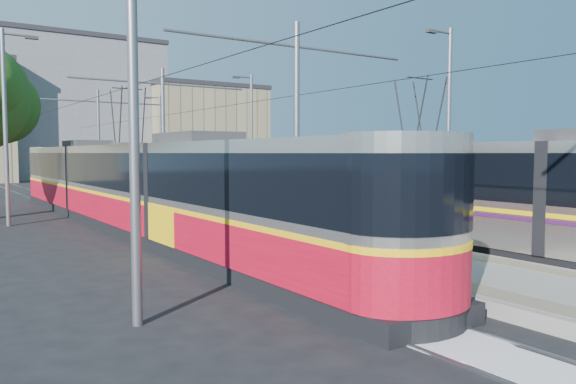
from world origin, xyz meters
TOP-DOWN VIEW (x-y plane):
  - ground at (0.00, 0.00)m, footprint 160.00×160.00m
  - platform at (0.00, 17.00)m, footprint 4.00×50.00m
  - tactile_strip_left at (-1.45, 17.00)m, footprint 0.70×50.00m
  - tactile_strip_right at (1.45, 17.00)m, footprint 0.70×50.00m
  - rails at (0.00, 17.00)m, footprint 8.71×70.00m
  - track_arrow at (-3.60, -3.00)m, footprint 1.20×5.00m
  - tram_left at (-3.60, 14.40)m, footprint 2.43×31.93m
  - tram_right at (3.60, 5.92)m, footprint 2.43×31.23m
  - catenary at (0.00, 14.15)m, footprint 9.20×70.00m
  - street_lamps at (-0.00, 21.00)m, footprint 15.18×38.22m
  - shelter at (-0.16, 12.75)m, footprint 0.95×1.30m
  - building_centre at (6.00, 64.00)m, footprint 18.36×14.28m
  - building_right at (20.00, 58.00)m, footprint 14.28×10.20m

SIDE VIEW (x-z plane):
  - ground at x=0.00m, z-range 0.00..0.00m
  - track_arrow at x=-3.60m, z-range 0.00..0.01m
  - rails at x=0.00m, z-range 0.00..0.03m
  - platform at x=0.00m, z-range 0.00..0.30m
  - tactile_strip_left at x=-1.45m, z-range 0.30..0.31m
  - tactile_strip_right at x=1.45m, z-range 0.30..0.31m
  - shelter at x=-0.16m, z-range 0.36..2.96m
  - tram_left at x=-3.60m, z-range -1.04..4.46m
  - tram_right at x=3.60m, z-range -0.89..4.61m
  - street_lamps at x=0.00m, z-range 0.18..8.18m
  - catenary at x=0.00m, z-range 1.02..8.02m
  - building_right at x=20.00m, z-range 0.01..11.46m
  - building_centre at x=6.00m, z-range 0.01..16.39m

